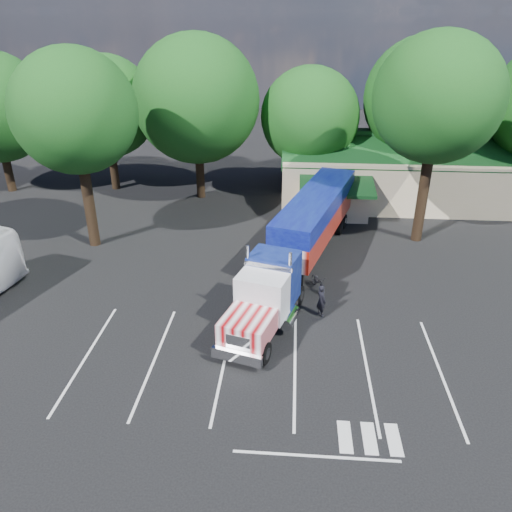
# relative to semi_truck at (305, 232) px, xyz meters

# --- Properties ---
(ground) EXTENTS (120.00, 120.00, 0.00)m
(ground) POSITION_rel_semi_truck_xyz_m (-3.64, -3.82, -2.31)
(ground) COLOR black
(ground) RESTS_ON ground
(event_hall) EXTENTS (24.20, 14.12, 5.55)m
(event_hall) POSITION_rel_semi_truck_xyz_m (10.09, 13.99, -0.10)
(event_hall) COLOR beige
(event_hall) RESTS_ON ground
(tree_row_b) EXTENTS (8.40, 8.40, 11.35)m
(tree_row_b) POSITION_rel_semi_truck_xyz_m (-16.64, 13.98, 4.82)
(tree_row_b) COLOR black
(tree_row_b) RESTS_ON ground
(tree_row_c) EXTENTS (10.00, 10.00, 13.05)m
(tree_row_c) POSITION_rel_semi_truck_xyz_m (-8.64, 12.38, 5.73)
(tree_row_c) COLOR black
(tree_row_c) RESTS_ON ground
(tree_row_d) EXTENTS (8.00, 8.00, 10.60)m
(tree_row_d) POSITION_rel_semi_truck_xyz_m (0.36, 13.68, 4.27)
(tree_row_d) COLOR black
(tree_row_d) RESTS_ON ground
(tree_row_e) EXTENTS (9.60, 9.60, 12.90)m
(tree_row_e) POSITION_rel_semi_truck_xyz_m (9.36, 14.18, 5.78)
(tree_row_e) COLOR black
(tree_row_e) RESTS_ON ground
(tree_near_left) EXTENTS (7.60, 7.60, 12.65)m
(tree_near_left) POSITION_rel_semi_truck_xyz_m (-14.14, 2.18, 6.50)
(tree_near_left) COLOR black
(tree_near_left) RESTS_ON ground
(tree_near_right) EXTENTS (8.00, 8.00, 13.50)m
(tree_near_right) POSITION_rel_semi_truck_xyz_m (7.86, 4.68, 7.15)
(tree_near_right) COLOR black
(tree_near_right) RESTS_ON ground
(semi_truck) EXTENTS (7.84, 19.36, 4.08)m
(semi_truck) POSITION_rel_semi_truck_xyz_m (0.00, 0.00, 0.00)
(semi_truck) COLOR black
(semi_truck) RESTS_ON ground
(woman) EXTENTS (0.70, 0.77, 1.76)m
(woman) POSITION_rel_semi_truck_xyz_m (0.86, -5.49, -1.43)
(woman) COLOR black
(woman) RESTS_ON ground
(bicycle) EXTENTS (1.25, 1.95, 0.97)m
(bicycle) POSITION_rel_semi_truck_xyz_m (0.81, -2.82, -1.83)
(bicycle) COLOR black
(bicycle) RESTS_ON ground
(silver_sedan) EXTENTS (4.15, 1.91, 1.32)m
(silver_sedan) POSITION_rel_semi_truck_xyz_m (8.36, 10.18, -1.65)
(silver_sedan) COLOR #B1B4BA
(silver_sedan) RESTS_ON ground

